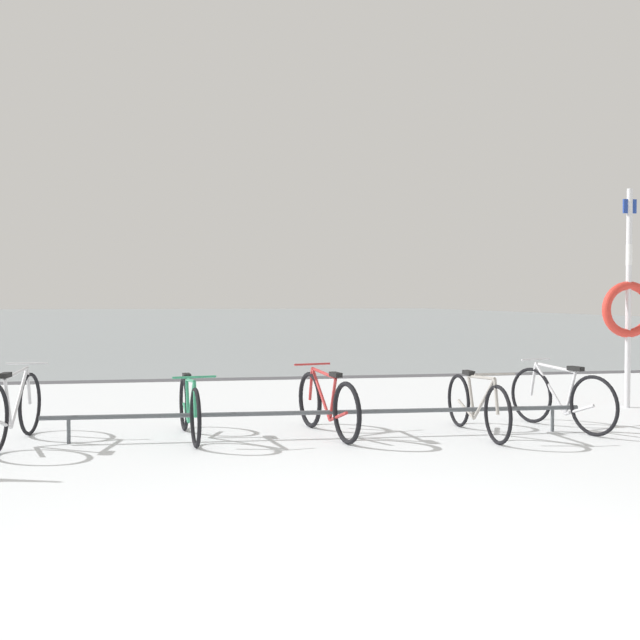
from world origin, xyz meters
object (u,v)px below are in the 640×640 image
bicycle_2 (327,404)px  bicycle_3 (477,405)px  rescue_post (628,305)px  bicycle_4 (561,398)px  bicycle_0 (14,409)px  bicycle_1 (189,408)px

bicycle_2 → bicycle_3: size_ratio=1.00×
rescue_post → bicycle_4: bearing=-142.0°
bicycle_3 → bicycle_4: bearing=9.6°
bicycle_0 → bicycle_4: bearing=-1.2°
bicycle_3 → rescue_post: size_ratio=0.55×
bicycle_0 → bicycle_2: bearing=-0.8°
bicycle_3 → bicycle_2: bearing=170.7°
bicycle_2 → bicycle_3: 1.72m
bicycle_2 → rescue_post: rescue_post is taller
bicycle_0 → bicycle_3: 5.11m
bicycle_1 → bicycle_2: bearing=-2.1°
bicycle_3 → rescue_post: bearing=28.6°
bicycle_0 → bicycle_4: size_ratio=1.10×
bicycle_1 → bicycle_2: 1.55m
bicycle_0 → bicycle_2: size_ratio=1.04×
bicycle_2 → bicycle_4: size_ratio=1.06×
bicycle_1 → bicycle_3: size_ratio=0.95×
bicycle_0 → bicycle_3: (5.10, -0.32, -0.04)m
bicycle_1 → bicycle_2: bicycle_2 is taller
bicycle_0 → bicycle_1: 1.85m
bicycle_0 → bicycle_2: 3.40m
bicycle_4 → rescue_post: (1.80, 1.41, 1.11)m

